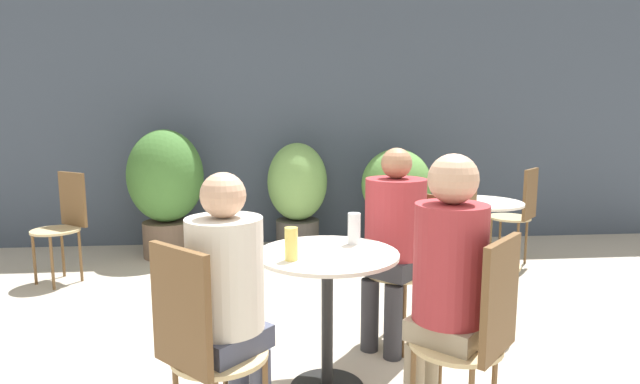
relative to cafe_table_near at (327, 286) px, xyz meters
name	(u,v)px	position (x,y,z in m)	size (l,w,h in m)	color
storefront_wall	(285,111)	(-0.13, 3.24, 0.93)	(10.00, 0.06, 3.00)	#3D4756
cafe_table_near	(327,286)	(0.00, 0.00, 0.00)	(0.73, 0.73, 0.75)	black
cafe_table_far	(478,224)	(1.40, 1.43, -0.01)	(0.70, 0.70, 0.75)	black
bistro_chair_0	(200,338)	(-0.56, -0.57, 0.00)	(0.45, 0.45, 0.95)	tan
bistro_chair_1	(478,327)	(0.57, -0.56, 0.00)	(0.45, 0.45, 0.95)	tan
bistro_chair_2	(406,253)	(0.56, 0.57, 0.00)	(0.45, 0.45, 0.95)	tan
bistro_chair_3	(65,217)	(-2.08, 2.01, 0.00)	(0.45, 0.45, 0.95)	tan
bistro_chair_4	(476,247)	(1.07, 0.69, 0.00)	(0.45, 0.45, 0.95)	tan
bistro_chair_5	(520,208)	(2.07, 2.04, 0.00)	(0.45, 0.45, 0.95)	tan
seated_person_0	(228,289)	(-0.46, -0.46, 0.16)	(0.40, 0.40, 1.21)	#42475B
seated_person_1	(447,273)	(0.46, -0.46, 0.20)	(0.39, 0.39, 1.28)	gray
seated_person_2	(394,232)	(0.45, 0.46, 0.17)	(0.47, 0.47, 1.25)	#2D2D33
beer_glass_0	(291,244)	(-0.19, -0.12, 0.26)	(0.06, 0.06, 0.16)	#DBC65B
beer_glass_1	(354,229)	(0.16, 0.16, 0.27)	(0.07, 0.07, 0.17)	silver
potted_plant_0	(166,185)	(-1.36, 2.73, 0.17)	(0.76, 0.76, 1.31)	brown
potted_plant_1	(297,192)	(-0.02, 2.80, 0.08)	(0.63, 0.63, 1.16)	#47423D
potted_plant_2	(396,192)	(1.02, 2.66, 0.08)	(0.73, 0.73, 1.10)	#47423D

